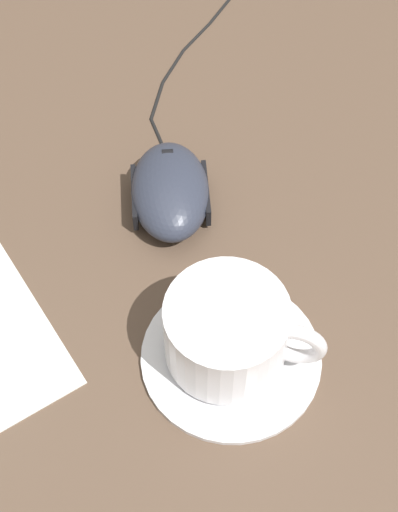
% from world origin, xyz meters
% --- Properties ---
extents(ground_plane, '(3.00, 3.00, 0.00)m').
position_xyz_m(ground_plane, '(0.00, 0.00, 0.00)').
color(ground_plane, brown).
extents(saucer, '(0.13, 0.13, 0.01)m').
position_xyz_m(saucer, '(0.13, -0.02, 0.00)').
color(saucer, white).
rests_on(saucer, ground).
extents(coffee_cup, '(0.11, 0.09, 0.06)m').
position_xyz_m(coffee_cup, '(0.13, -0.02, 0.04)').
color(coffee_cup, white).
rests_on(coffee_cup, saucer).
extents(computer_mouse, '(0.06, 0.10, 0.04)m').
position_xyz_m(computer_mouse, '(0.10, 0.12, 0.02)').
color(computer_mouse, '#2D3342').
rests_on(computer_mouse, ground).
extents(mouse_cable, '(0.11, 0.26, 0.00)m').
position_xyz_m(mouse_cable, '(0.13, 0.30, 0.00)').
color(mouse_cable, black).
rests_on(mouse_cable, ground).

